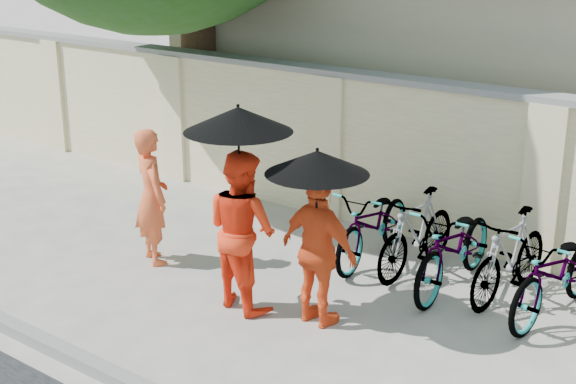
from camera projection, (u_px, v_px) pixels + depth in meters
The scene contains 13 objects.
ground at pixel (241, 315), 8.45m from camera, with size 80.00×80.00×0.00m, color #B5AA98.
kerb at pixel (118, 378), 7.15m from camera, with size 40.00×0.16×0.12m, color gray.
compound_wall at pixel (468, 171), 9.98m from camera, with size 20.00×0.30×2.00m, color beige.
monk_left at pixel (152, 196), 9.58m from camera, with size 0.61×0.40×1.66m, color #EF5E30.
monk_center at pixel (242, 230), 8.43m from camera, with size 0.84×0.65×1.73m, color #FF3614.
parasol_center at pixel (238, 119), 7.96m from camera, with size 1.11×1.11×1.22m.
monk_right at pixel (319, 251), 8.04m from camera, with size 0.94×0.39×1.60m, color #EB4E1D.
parasol_right at pixel (317, 162), 7.67m from camera, with size 1.02×1.02×0.96m.
bike_0 at pixel (374, 224), 9.70m from camera, with size 0.63×1.81×0.95m, color gray.
bike_1 at pixel (417, 233), 9.38m from camera, with size 0.46×1.63×0.98m, color gray.
bike_2 at pixel (455, 247), 8.92m from camera, with size 0.67×1.91×1.01m, color gray.
bike_3 at pixel (510, 256), 8.71m from camera, with size 0.46×1.63×0.98m, color gray.
bike_4 at pixel (557, 274), 8.28m from camera, with size 0.65×1.85×0.97m, color gray.
Camera 1 is at (5.02, -5.76, 3.87)m, focal length 50.00 mm.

